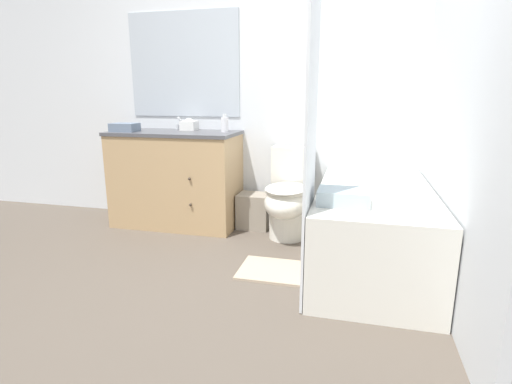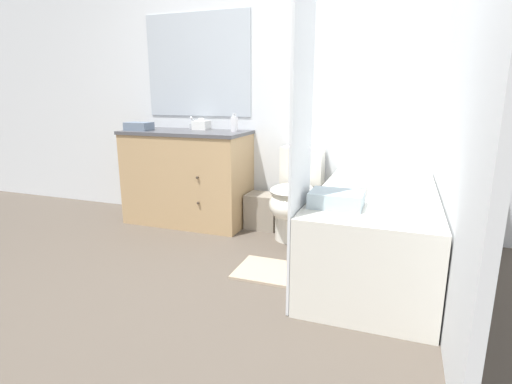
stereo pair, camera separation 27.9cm
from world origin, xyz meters
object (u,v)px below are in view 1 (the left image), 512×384
Objects in this scene: bath_towel_folded at (344,197)px; bathtub at (373,227)px; vanity_cabinet at (176,178)px; toilet at (288,197)px; bath_mat at (278,271)px; wastebasket at (254,211)px; tissue_box at (189,125)px; sink_faucet at (183,126)px; hand_towel_folded at (125,127)px; soap_dispenser at (225,124)px.

bathtub is at bearing 67.18° from bath_towel_folded.
bath_towel_folded is at bearing -32.84° from vanity_cabinet.
vanity_cabinet is at bearing 174.85° from toilet.
wastebasket is at bearing 114.42° from bath_mat.
tissue_box is at bearing 173.23° from wastebasket.
tissue_box reaches higher than bath_towel_folded.
bath_mat is at bearing -41.55° from sink_faucet.
hand_towel_folded is at bearing -163.61° from vanity_cabinet.
hand_towel_folded reaches higher than bathtub.
vanity_cabinet is 0.49m from sink_faucet.
sink_faucet is 0.27× the size of bath_mat.
wastebasket is (0.72, 0.07, -0.28)m from vanity_cabinet.
tissue_box is at bearing 137.31° from bath_mat.
tissue_box is at bearing 166.07° from toilet.
hand_towel_folded is 0.77× the size of bath_towel_folded.
sink_faucet reaches higher than wastebasket.
toilet is at bearing -14.73° from sink_faucet.
bath_towel_folded is (1.53, -0.99, 0.17)m from vanity_cabinet.
tissue_box is 0.57m from hand_towel_folded.
sink_faucet is at bearing 142.61° from bath_towel_folded.
sink_faucet reaches higher than bath_towel_folded.
hand_towel_folded is at bearing -169.38° from soap_dispenser.
soap_dispenser reaches higher than wastebasket.
bathtub is 1.53m from soap_dispenser.
bathtub is 1.88m from tissue_box.
sink_faucet is 0.19× the size of toilet.
bath_mat is (1.03, -0.95, -0.90)m from tissue_box.
tissue_box is (-0.97, 0.24, 0.56)m from toilet.
sink_faucet is 1.95m from bath_towel_folded.
sink_faucet reaches higher than bathtub.
toilet is 1.57m from hand_towel_folded.
vanity_cabinet is 7.20× the size of soap_dispenser.
tissue_box is at bearing 141.94° from bath_towel_folded.
soap_dispenser reaches higher than tissue_box.
soap_dispenser is at bearing 155.99° from bathtub.
wastebasket is (-0.34, 0.17, -0.19)m from toilet.
tissue_box reaches higher than bathtub.
soap_dispenser is at bearing 166.98° from toilet.
vanity_cabinet is 3.85× the size of bath_towel_folded.
tissue_box is 0.47× the size of bath_towel_folded.
wastebasket is (-1.01, 0.59, -0.13)m from bathtub.
bathtub is at bearing -30.36° from wastebasket.
soap_dispenser reaches higher than sink_faucet.
wastebasket is at bearing 6.39° from soap_dispenser.
sink_faucet is 1.03× the size of tissue_box.
sink_faucet is 0.48m from soap_dispenser.
wastebasket is 1.41m from bath_towel_folded.
toilet is 2.50× the size of bath_towel_folded.
tissue_box is at bearing -23.68° from sink_faucet.
hand_towel_folded reaches higher than toilet.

